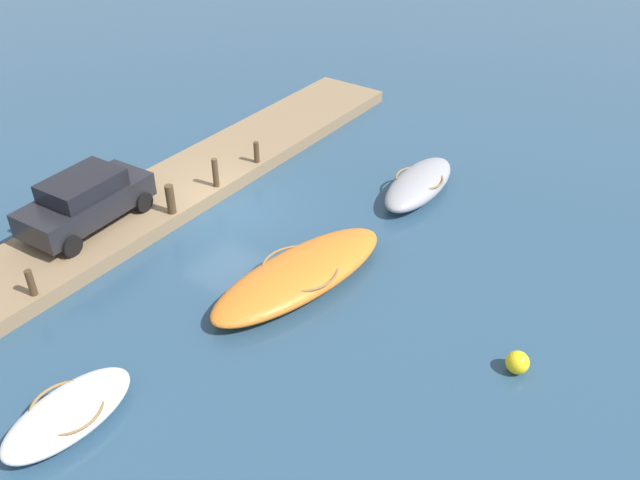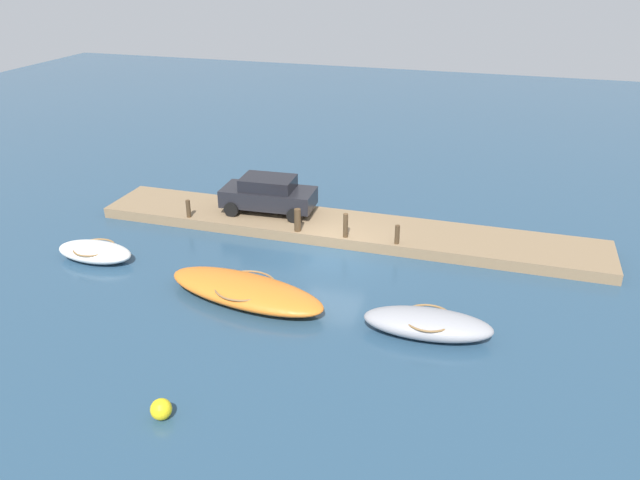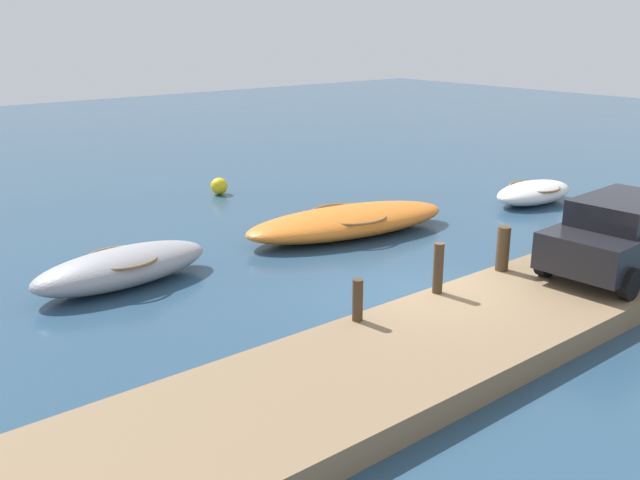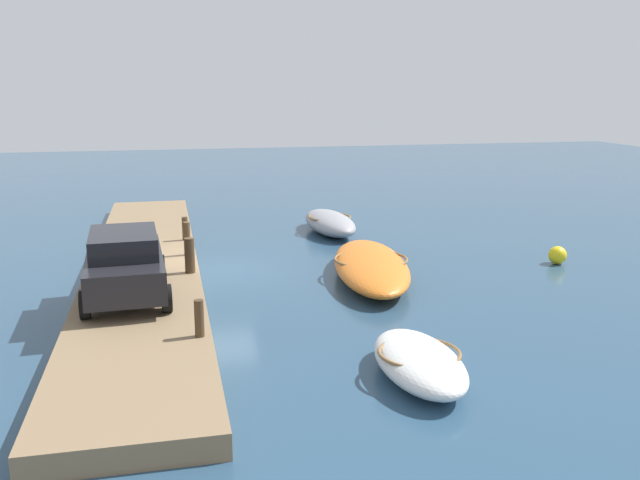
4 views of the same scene
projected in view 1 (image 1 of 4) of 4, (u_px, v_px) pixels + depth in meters
The scene contains 11 objects.
ground_plane at pixel (225, 209), 21.97m from camera, with size 84.00×84.00×0.00m, color navy.
dock_platform at pixel (181, 186), 22.78m from camera, with size 21.58×3.06×0.45m, color #846B4C.
rowboat_white at pixel (68, 413), 14.38m from camera, with size 3.18×1.62×0.69m.
rowboat_grey at pixel (419, 184), 22.53m from camera, with size 4.14×1.80×0.81m.
motorboat_orange at pixel (300, 274), 18.43m from camera, with size 6.27×3.09×0.75m.
mooring_post_west at pixel (256, 152), 23.52m from camera, with size 0.19×0.19×0.78m, color #47331E.
mooring_post_mid_west at pixel (215, 173), 22.03m from camera, with size 0.20×0.20×1.01m, color #47331E.
mooring_post_mid_east at pixel (170, 199), 20.67m from camera, with size 0.27×0.27×0.96m, color #47331E.
mooring_post_east at pixel (31, 283), 17.35m from camera, with size 0.19×0.19×0.77m, color #47331E.
parked_car at pixel (85, 200), 19.95m from camera, with size 4.14×2.15×1.61m.
marker_buoy at pixel (517, 362), 15.74m from camera, with size 0.57×0.57×0.57m, color yellow.
Camera 1 is at (13.46, 13.37, 11.56)m, focal length 37.43 mm.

